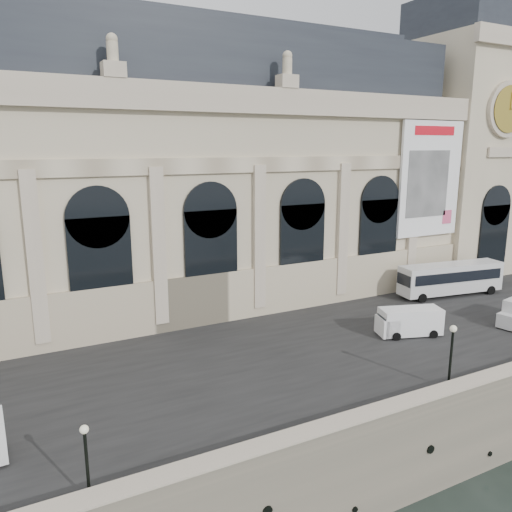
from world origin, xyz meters
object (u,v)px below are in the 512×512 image
(van_c, at_px, (406,322))
(lamp_right, at_px, (451,358))
(bus_right, at_px, (451,278))
(lamp_left, at_px, (87,465))

(van_c, relative_size, lamp_right, 1.28)
(bus_right, height_order, van_c, bus_right)
(lamp_left, xyz_separation_m, lamp_right, (24.39, 0.32, 0.29))
(lamp_left, bearing_deg, bus_right, 21.02)
(lamp_left, bearing_deg, lamp_right, 0.75)
(lamp_right, bearing_deg, van_c, 62.67)
(van_c, bearing_deg, bus_right, 27.64)
(bus_right, relative_size, van_c, 2.12)
(lamp_left, height_order, lamp_right, lamp_right)
(van_c, xyz_separation_m, lamp_right, (-4.64, -8.98, 1.06))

